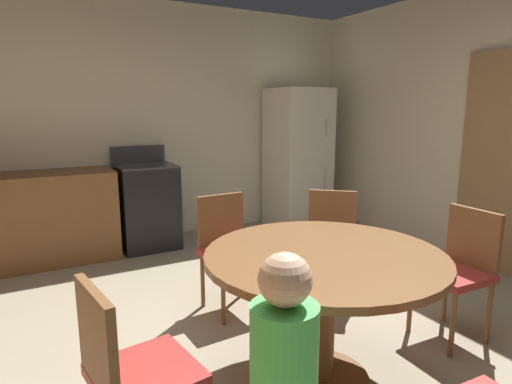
% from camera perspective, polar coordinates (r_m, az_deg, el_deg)
% --- Properties ---
extents(ground_plane, '(14.00, 14.00, 0.00)m').
position_cam_1_polar(ground_plane, '(2.79, 4.76, -21.87)').
color(ground_plane, gray).
extents(wall_back, '(5.54, 0.12, 2.70)m').
position_cam_1_polar(wall_back, '(5.17, -14.31, 8.91)').
color(wall_back, beige).
rests_on(wall_back, ground).
extents(kitchen_counter, '(1.97, 0.60, 0.90)m').
position_cam_1_polar(kitchen_counter, '(4.72, -30.17, -3.51)').
color(kitchen_counter, brown).
rests_on(kitchen_counter, ground).
extents(oven_range, '(0.60, 0.60, 1.10)m').
position_cam_1_polar(oven_range, '(4.86, -14.32, -1.73)').
color(oven_range, black).
rests_on(oven_range, ground).
extents(refrigerator, '(0.68, 0.68, 1.76)m').
position_cam_1_polar(refrigerator, '(5.55, 5.56, 4.46)').
color(refrigerator, silver).
rests_on(refrigerator, ground).
extents(door_panelled, '(0.05, 0.84, 2.04)m').
position_cam_1_polar(door_panelled, '(4.56, 30.04, 3.34)').
color(door_panelled, '#9E754C').
rests_on(door_panelled, ground).
extents(dining_table, '(1.29, 1.29, 0.76)m').
position_cam_1_polar(dining_table, '(2.40, 8.98, -11.35)').
color(dining_table, brown).
rests_on(dining_table, ground).
extents(chair_north, '(0.42, 0.42, 0.87)m').
position_cam_1_polar(chair_north, '(3.28, -3.76, -6.98)').
color(chair_north, brown).
rests_on(chair_north, ground).
extents(chair_northeast, '(0.56, 0.56, 0.87)m').
position_cam_1_polar(chair_northeast, '(3.46, 9.94, -6.16)').
color(chair_northeast, brown).
rests_on(chair_northeast, ground).
extents(chair_west, '(0.45, 0.45, 0.87)m').
position_cam_1_polar(chair_west, '(1.91, -16.57, -21.67)').
color(chair_west, brown).
rests_on(chair_west, ground).
extents(chair_east, '(0.42, 0.42, 0.87)m').
position_cam_1_polar(chair_east, '(3.16, 25.45, -8.79)').
color(chair_east, brown).
rests_on(chair_east, ground).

